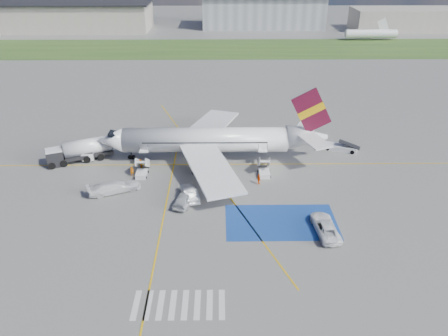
{
  "coord_description": "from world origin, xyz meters",
  "views": [
    {
      "loc": [
        2.25,
        -49.59,
        31.66
      ],
      "look_at": [
        2.87,
        4.1,
        3.5
      ],
      "focal_mm": 35.0,
      "sensor_mm": 36.0,
      "label": 1
    }
  ],
  "objects_px": {
    "gpu_cart": "(88,157)",
    "car_silver_a": "(185,198)",
    "van_white_a": "(325,225)",
    "belt_loader": "(341,148)",
    "car_silver_b": "(189,193)",
    "fuel_tanker": "(80,152)",
    "van_white_b": "(114,185)",
    "airliner": "(215,140)"
  },
  "relations": [
    {
      "from": "airliner",
      "to": "car_silver_b",
      "type": "bearing_deg",
      "value": -105.68
    },
    {
      "from": "fuel_tanker",
      "to": "gpu_cart",
      "type": "height_order",
      "value": "fuel_tanker"
    },
    {
      "from": "belt_loader",
      "to": "van_white_a",
      "type": "height_order",
      "value": "van_white_a"
    },
    {
      "from": "fuel_tanker",
      "to": "belt_loader",
      "type": "distance_m",
      "value": 43.01
    },
    {
      "from": "car_silver_a",
      "to": "car_silver_b",
      "type": "distance_m",
      "value": 1.55
    },
    {
      "from": "van_white_b",
      "to": "car_silver_b",
      "type": "bearing_deg",
      "value": -122.54
    },
    {
      "from": "car_silver_a",
      "to": "van_white_a",
      "type": "distance_m",
      "value": 18.67
    },
    {
      "from": "gpu_cart",
      "to": "van_white_a",
      "type": "distance_m",
      "value": 39.25
    },
    {
      "from": "belt_loader",
      "to": "car_silver_a",
      "type": "xyz_separation_m",
      "value": [
        -25.21,
        -16.67,
        0.42
      ]
    },
    {
      "from": "gpu_cart",
      "to": "airliner",
      "type": "bearing_deg",
      "value": -7.39
    },
    {
      "from": "van_white_b",
      "to": "airliner",
      "type": "bearing_deg",
      "value": -76.83
    },
    {
      "from": "airliner",
      "to": "van_white_a",
      "type": "height_order",
      "value": "airliner"
    },
    {
      "from": "car_silver_b",
      "to": "gpu_cart",
      "type": "bearing_deg",
      "value": -50.8
    },
    {
      "from": "car_silver_a",
      "to": "van_white_a",
      "type": "xyz_separation_m",
      "value": [
        17.48,
        -6.55,
        0.13
      ]
    },
    {
      "from": "car_silver_a",
      "to": "car_silver_b",
      "type": "bearing_deg",
      "value": -91.68
    },
    {
      "from": "gpu_cart",
      "to": "van_white_a",
      "type": "relative_size",
      "value": 0.39
    },
    {
      "from": "airliner",
      "to": "van_white_b",
      "type": "bearing_deg",
      "value": -143.8
    },
    {
      "from": "van_white_a",
      "to": "belt_loader",
      "type": "bearing_deg",
      "value": -112.51
    },
    {
      "from": "fuel_tanker",
      "to": "car_silver_b",
      "type": "xyz_separation_m",
      "value": [
        18.17,
        -11.85,
        -0.61
      ]
    },
    {
      "from": "car_silver_a",
      "to": "van_white_b",
      "type": "xyz_separation_m",
      "value": [
        -10.21,
        3.27,
        0.23
      ]
    },
    {
      "from": "airliner",
      "to": "fuel_tanker",
      "type": "distance_m",
      "value": 21.66
    },
    {
      "from": "belt_loader",
      "to": "van_white_a",
      "type": "relative_size",
      "value": 1.16
    },
    {
      "from": "gpu_cart",
      "to": "van_white_a",
      "type": "bearing_deg",
      "value": -38.86
    },
    {
      "from": "belt_loader",
      "to": "car_silver_b",
      "type": "xyz_separation_m",
      "value": [
        -24.7,
        -15.2,
        0.42
      ]
    },
    {
      "from": "belt_loader",
      "to": "van_white_a",
      "type": "bearing_deg",
      "value": -86.52
    },
    {
      "from": "fuel_tanker",
      "to": "van_white_a",
      "type": "bearing_deg",
      "value": -53.11
    },
    {
      "from": "van_white_a",
      "to": "van_white_b",
      "type": "relative_size",
      "value": 0.94
    },
    {
      "from": "fuel_tanker",
      "to": "airliner",
      "type": "bearing_deg",
      "value": -22.85
    },
    {
      "from": "airliner",
      "to": "car_silver_b",
      "type": "height_order",
      "value": "airliner"
    },
    {
      "from": "gpu_cart",
      "to": "belt_loader",
      "type": "distance_m",
      "value": 41.87
    },
    {
      "from": "car_silver_b",
      "to": "van_white_b",
      "type": "relative_size",
      "value": 0.94
    },
    {
      "from": "car_silver_b",
      "to": "van_white_b",
      "type": "xyz_separation_m",
      "value": [
        -10.73,
        1.8,
        0.23
      ]
    },
    {
      "from": "car_silver_b",
      "to": "belt_loader",
      "type": "bearing_deg",
      "value": -164.83
    },
    {
      "from": "gpu_cart",
      "to": "belt_loader",
      "type": "relative_size",
      "value": 0.34
    },
    {
      "from": "van_white_b",
      "to": "car_silver_a",
      "type": "bearing_deg",
      "value": -130.76
    },
    {
      "from": "airliner",
      "to": "car_silver_b",
      "type": "relative_size",
      "value": 7.07
    },
    {
      "from": "belt_loader",
      "to": "airliner",
      "type": "bearing_deg",
      "value": -149.92
    },
    {
      "from": "car_silver_a",
      "to": "van_white_a",
      "type": "relative_size",
      "value": 0.96
    },
    {
      "from": "fuel_tanker",
      "to": "van_white_b",
      "type": "bearing_deg",
      "value": -77.11
    },
    {
      "from": "car_silver_a",
      "to": "van_white_a",
      "type": "height_order",
      "value": "van_white_a"
    },
    {
      "from": "belt_loader",
      "to": "van_white_b",
      "type": "relative_size",
      "value": 1.09
    },
    {
      "from": "gpu_cart",
      "to": "car_silver_a",
      "type": "height_order",
      "value": "car_silver_a"
    }
  ]
}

